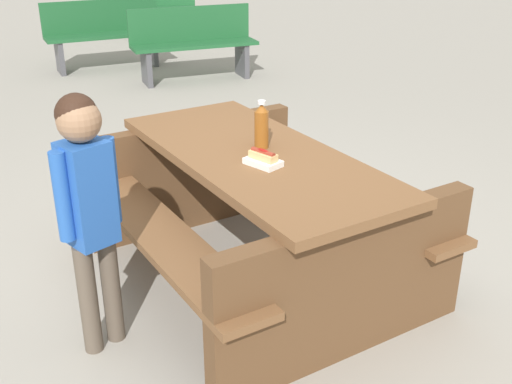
# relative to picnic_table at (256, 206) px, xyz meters

# --- Properties ---
(ground_plane) EXTENTS (30.00, 30.00, 0.00)m
(ground_plane) POSITION_rel_picnic_table_xyz_m (0.00, 0.00, -0.44)
(ground_plane) COLOR gray
(ground_plane) RESTS_ON ground
(picnic_table) EXTENTS (2.14, 1.89, 0.75)m
(picnic_table) POSITION_rel_picnic_table_xyz_m (0.00, 0.00, 0.00)
(picnic_table) COLOR brown
(picnic_table) RESTS_ON ground
(soda_bottle) EXTENTS (0.08, 0.08, 0.26)m
(soda_bottle) POSITION_rel_picnic_table_xyz_m (-0.07, 0.05, 0.42)
(soda_bottle) COLOR brown
(soda_bottle) RESTS_ON picnic_table
(hotdog_tray) EXTENTS (0.21, 0.19, 0.08)m
(hotdog_tray) POSITION_rel_picnic_table_xyz_m (0.18, -0.01, 0.34)
(hotdog_tray) COLOR white
(hotdog_tray) RESTS_ON picnic_table
(child_in_coat) EXTENTS (0.24, 0.27, 1.23)m
(child_in_coat) POSITION_rel_picnic_table_xyz_m (0.41, -0.84, 0.34)
(child_in_coat) COLOR brown
(child_in_coat) RESTS_ON ground
(park_bench_near) EXTENTS (0.60, 1.54, 0.85)m
(park_bench_near) POSITION_rel_picnic_table_xyz_m (-4.59, 0.34, 0.00)
(park_bench_near) COLOR #1E592D
(park_bench_near) RESTS_ON ground
(park_bench_mid) EXTENTS (0.69, 1.55, 0.85)m
(park_bench_mid) POSITION_rel_picnic_table_xyz_m (-5.47, -0.69, 0.00)
(park_bench_mid) COLOR #1E592D
(park_bench_mid) RESTS_ON ground
(park_bench_far) EXTENTS (0.72, 1.55, 0.85)m
(park_bench_far) POSITION_rel_picnic_table_xyz_m (-7.84, 0.09, 0.00)
(park_bench_far) COLOR #1E592D
(park_bench_far) RESTS_ON ground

